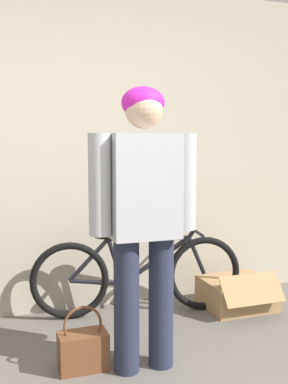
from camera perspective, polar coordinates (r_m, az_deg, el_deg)
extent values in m
cube|color=#B7AD99|center=(3.62, -10.10, 5.34)|extent=(8.00, 0.06, 2.60)
cube|color=white|center=(3.85, -1.54, -8.82)|extent=(0.08, 0.01, 0.12)
cylinder|color=#23283D|center=(2.72, -2.23, -14.23)|extent=(0.15, 0.15, 0.81)
cylinder|color=#23283D|center=(2.79, 2.17, -13.71)|extent=(0.15, 0.15, 0.81)
cube|color=#B2B2B7|center=(2.59, 0.00, 0.78)|extent=(0.40, 0.25, 0.60)
cylinder|color=#B2B2B7|center=(2.52, -5.63, 0.92)|extent=(0.13, 0.13, 0.57)
cylinder|color=#B2B2B7|center=(2.69, 5.28, 1.28)|extent=(0.13, 0.13, 0.57)
sphere|color=#DBB28E|center=(2.59, 0.00, 10.44)|extent=(0.22, 0.22, 0.22)
ellipsoid|color=#D11EAD|center=(2.61, -0.12, 11.26)|extent=(0.25, 0.23, 0.19)
torus|color=black|center=(3.55, -9.43, -11.06)|extent=(0.60, 0.15, 0.60)
torus|color=black|center=(3.72, 7.62, -10.20)|extent=(0.60, 0.15, 0.60)
cylinder|color=black|center=(3.57, -6.07, -11.31)|extent=(0.41, 0.10, 0.08)
cylinder|color=black|center=(3.51, -6.99, -8.53)|extent=(0.33, 0.08, 0.34)
cylinder|color=black|center=(3.53, -3.64, -8.77)|extent=(0.14, 0.06, 0.37)
cylinder|color=black|center=(3.59, 1.53, -8.66)|extent=(0.56, 0.13, 0.38)
cylinder|color=black|center=(3.53, 0.69, -5.87)|extent=(0.64, 0.13, 0.05)
cylinder|color=black|center=(3.66, 6.69, -8.02)|extent=(0.16, 0.06, 0.31)
cylinder|color=black|center=(3.61, 6.05, -5.28)|extent=(0.07, 0.04, 0.08)
cylinder|color=black|center=(3.61, 6.36, -4.80)|extent=(0.09, 0.46, 0.02)
ellipsoid|color=black|center=(3.48, -4.55, -5.62)|extent=(0.23, 0.11, 0.05)
cube|color=brown|center=(2.88, -7.74, -19.37)|extent=(0.29, 0.17, 0.23)
torus|color=brown|center=(2.81, -7.79, -16.37)|extent=(0.23, 0.02, 0.23)
cube|color=#A87F51|center=(3.87, 11.66, -12.47)|extent=(0.54, 0.46, 0.23)
cube|color=#A87F51|center=(3.65, 13.60, -11.92)|extent=(0.51, 0.16, 0.20)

